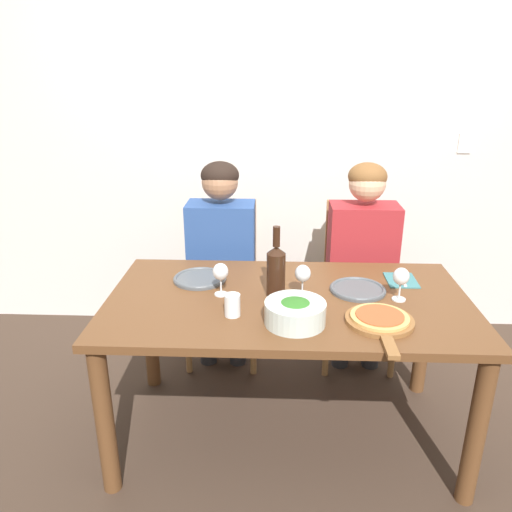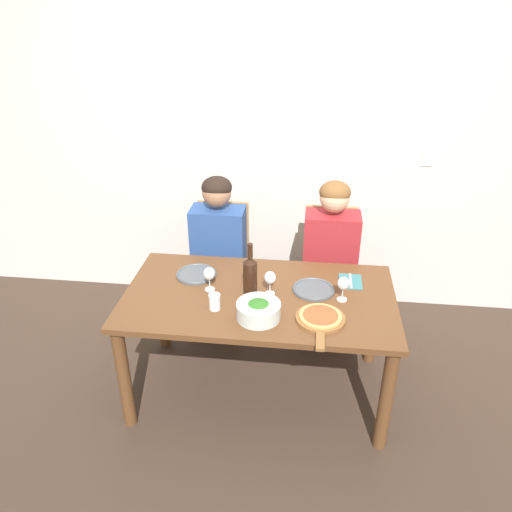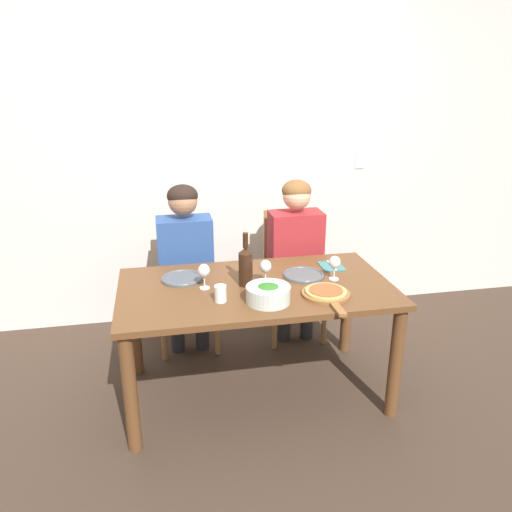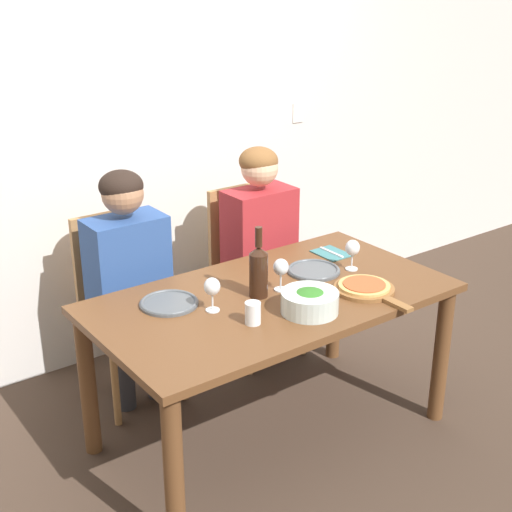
# 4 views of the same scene
# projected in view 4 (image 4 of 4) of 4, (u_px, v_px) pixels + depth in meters

# --- Properties ---
(ground_plane) EXTENTS (40.00, 40.00, 0.00)m
(ground_plane) POSITION_uv_depth(u_px,v_px,m) (270.00, 432.00, 3.44)
(ground_plane) COLOR #3D2D23
(back_wall) EXTENTS (10.00, 0.06, 2.70)m
(back_wall) POSITION_uv_depth(u_px,v_px,m) (137.00, 116.00, 3.84)
(back_wall) COLOR silver
(back_wall) RESTS_ON ground
(dining_table) EXTENTS (1.61, 0.88, 0.73)m
(dining_table) POSITION_uv_depth(u_px,v_px,m) (272.00, 316.00, 3.21)
(dining_table) COLOR brown
(dining_table) RESTS_ON ground
(chair_left) EXTENTS (0.42, 0.42, 0.95)m
(chair_left) POSITION_uv_depth(u_px,v_px,m) (122.00, 302.00, 3.63)
(chair_left) COLOR #9E7042
(chair_left) RESTS_ON ground
(chair_right) EXTENTS (0.42, 0.42, 0.95)m
(chair_right) POSITION_uv_depth(u_px,v_px,m) (249.00, 267.00, 4.07)
(chair_right) COLOR #9E7042
(chair_right) RESTS_ON ground
(person_woman) EXTENTS (0.47, 0.51, 1.22)m
(person_woman) POSITION_uv_depth(u_px,v_px,m) (129.00, 268.00, 3.46)
(person_woman) COLOR #28282D
(person_woman) RESTS_ON ground
(person_man) EXTENTS (0.47, 0.51, 1.22)m
(person_man) POSITION_uv_depth(u_px,v_px,m) (261.00, 235.00, 3.90)
(person_man) COLOR #28282D
(person_man) RESTS_ON ground
(wine_bottle) EXTENTS (0.08, 0.08, 0.32)m
(wine_bottle) POSITION_uv_depth(u_px,v_px,m) (259.00, 270.00, 3.11)
(wine_bottle) COLOR black
(wine_bottle) RESTS_ON dining_table
(broccoli_bowl) EXTENTS (0.25, 0.25, 0.10)m
(broccoli_bowl) POSITION_uv_depth(u_px,v_px,m) (310.00, 302.00, 2.99)
(broccoli_bowl) COLOR silver
(broccoli_bowl) RESTS_ON dining_table
(dinner_plate_left) EXTENTS (0.25, 0.25, 0.02)m
(dinner_plate_left) POSITION_uv_depth(u_px,v_px,m) (169.00, 303.00, 3.07)
(dinner_plate_left) COLOR #4C5156
(dinner_plate_left) RESTS_ON dining_table
(dinner_plate_right) EXTENTS (0.25, 0.25, 0.02)m
(dinner_plate_right) POSITION_uv_depth(u_px,v_px,m) (314.00, 270.00, 3.41)
(dinner_plate_right) COLOR #4C5156
(dinner_plate_right) RESTS_ON dining_table
(pizza_on_board) EXTENTS (0.27, 0.41, 0.04)m
(pizza_on_board) POSITION_uv_depth(u_px,v_px,m) (366.00, 288.00, 3.19)
(pizza_on_board) COLOR brown
(pizza_on_board) RESTS_ON dining_table
(wine_glass_left) EXTENTS (0.07, 0.07, 0.15)m
(wine_glass_left) POSITION_uv_depth(u_px,v_px,m) (212.00, 288.00, 2.98)
(wine_glass_left) COLOR silver
(wine_glass_left) RESTS_ON dining_table
(wine_glass_right) EXTENTS (0.07, 0.07, 0.15)m
(wine_glass_right) POSITION_uv_depth(u_px,v_px,m) (353.00, 250.00, 3.39)
(wine_glass_right) COLOR silver
(wine_glass_right) RESTS_ON dining_table
(wine_glass_centre) EXTENTS (0.07, 0.07, 0.15)m
(wine_glass_centre) POSITION_uv_depth(u_px,v_px,m) (281.00, 269.00, 3.17)
(wine_glass_centre) COLOR silver
(wine_glass_centre) RESTS_ON dining_table
(water_tumbler) EXTENTS (0.07, 0.07, 0.09)m
(water_tumbler) POSITION_uv_depth(u_px,v_px,m) (253.00, 313.00, 2.89)
(water_tumbler) COLOR silver
(water_tumbler) RESTS_ON dining_table
(fork_on_napkin) EXTENTS (0.14, 0.18, 0.01)m
(fork_on_napkin) POSITION_uv_depth(u_px,v_px,m) (331.00, 253.00, 3.62)
(fork_on_napkin) COLOR #387075
(fork_on_napkin) RESTS_ON dining_table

